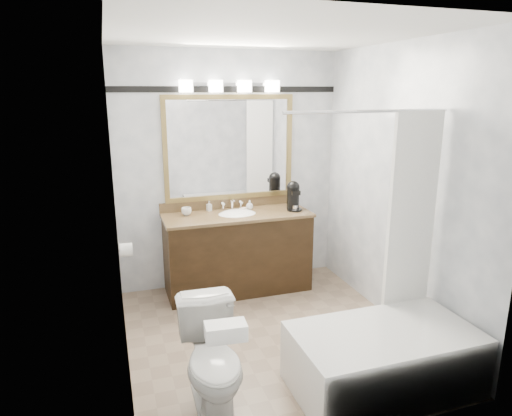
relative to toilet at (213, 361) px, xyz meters
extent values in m
cube|color=#8B745E|center=(0.68, 0.76, -0.37)|extent=(2.40, 2.60, 0.01)
cube|color=white|center=(0.68, 0.76, 2.14)|extent=(2.40, 2.60, 0.01)
cube|color=white|center=(0.68, 2.07, 0.89)|extent=(2.40, 0.01, 2.50)
cube|color=white|center=(0.68, -0.54, 0.89)|extent=(2.40, 0.01, 2.50)
cube|color=white|center=(-0.53, 0.76, 0.89)|extent=(0.01, 2.60, 2.50)
cube|color=white|center=(1.88, 0.76, 0.89)|extent=(0.01, 2.60, 2.50)
cube|color=black|center=(0.68, 1.78, 0.05)|extent=(1.50, 0.55, 0.82)
cube|color=olive|center=(0.68, 1.78, 0.47)|extent=(1.53, 0.58, 0.03)
cube|color=olive|center=(0.68, 2.05, 0.54)|extent=(1.53, 0.03, 0.10)
ellipsoid|color=white|center=(0.68, 1.78, 0.46)|extent=(0.44, 0.34, 0.14)
cube|color=olive|center=(0.68, 2.04, 1.66)|extent=(1.40, 0.04, 0.05)
cube|color=olive|center=(0.68, 2.04, 0.61)|extent=(1.40, 0.04, 0.05)
cube|color=olive|center=(0.00, 2.04, 1.14)|extent=(0.05, 0.04, 1.00)
cube|color=olive|center=(1.35, 2.04, 1.14)|extent=(0.05, 0.04, 1.00)
cube|color=white|center=(0.68, 2.05, 1.14)|extent=(1.30, 0.01, 1.00)
cube|color=silver|center=(0.68, 2.03, 1.79)|extent=(0.90, 0.05, 0.03)
cube|color=white|center=(0.23, 1.98, 1.77)|extent=(0.12, 0.12, 0.12)
cube|color=white|center=(0.53, 1.98, 1.77)|extent=(0.12, 0.12, 0.12)
cube|color=white|center=(0.83, 1.98, 1.77)|extent=(0.12, 0.12, 0.12)
cube|color=white|center=(1.13, 1.98, 1.77)|extent=(0.12, 0.12, 0.12)
cube|color=black|center=(0.68, 2.06, 1.74)|extent=(2.40, 0.01, 0.06)
cube|color=white|center=(1.21, -0.16, -0.14)|extent=(1.30, 0.72, 0.45)
cylinder|color=silver|center=(1.21, 0.22, 1.59)|extent=(1.30, 0.02, 0.02)
cube|color=white|center=(1.63, 0.21, 0.81)|extent=(0.40, 0.04, 1.55)
cylinder|color=white|center=(-0.46, 1.43, 0.34)|extent=(0.11, 0.12, 0.12)
imported|color=white|center=(0.00, 0.00, 0.00)|extent=(0.43, 0.72, 0.72)
cube|color=white|center=(0.00, -0.36, 0.41)|extent=(0.25, 0.15, 0.10)
cylinder|color=black|center=(1.29, 1.71, 0.50)|extent=(0.16, 0.16, 0.02)
cylinder|color=black|center=(1.29, 1.76, 0.61)|extent=(0.13, 0.13, 0.23)
sphere|color=black|center=(1.29, 1.76, 0.73)|extent=(0.14, 0.14, 0.14)
cube|color=black|center=(1.29, 1.69, 0.69)|extent=(0.09, 0.09, 0.04)
cylinder|color=silver|center=(1.29, 1.69, 0.52)|extent=(0.05, 0.05, 0.05)
imported|color=white|center=(0.17, 1.88, 0.53)|extent=(0.13, 0.13, 0.08)
imported|color=white|center=(0.43, 1.98, 0.54)|extent=(0.06, 0.06, 0.11)
imported|color=white|center=(0.85, 1.91, 0.54)|extent=(0.08, 0.08, 0.10)
cube|color=beige|center=(0.77, 1.90, 0.50)|extent=(0.08, 0.07, 0.02)
camera|label=1|loc=(-0.56, -2.62, 1.74)|focal=32.00mm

